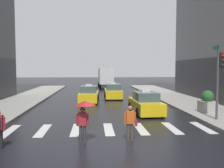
{
  "coord_description": "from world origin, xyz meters",
  "views": [
    {
      "loc": [
        -0.82,
        -10.29,
        3.4
      ],
      "look_at": [
        0.56,
        8.0,
        2.2
      ],
      "focal_mm": 38.86,
      "sensor_mm": 36.0,
      "label": 1
    }
  ],
  "objects_px": {
    "traffic_light_pole": "(219,70)",
    "pedestrian_with_handbag": "(130,121)",
    "planter_near_corner": "(208,102)",
    "taxi_lead": "(145,104)",
    "taxi_second": "(89,95)",
    "box_truck": "(105,77)",
    "taxi_third": "(113,92)",
    "pedestrian_with_umbrella": "(84,110)"
  },
  "relations": [
    {
      "from": "taxi_lead",
      "to": "planter_near_corner",
      "type": "xyz_separation_m",
      "value": [
        4.58,
        -0.54,
        0.15
      ]
    },
    {
      "from": "pedestrian_with_umbrella",
      "to": "pedestrian_with_handbag",
      "type": "distance_m",
      "value": 2.22
    },
    {
      "from": "taxi_third",
      "to": "pedestrian_with_umbrella",
      "type": "distance_m",
      "value": 16.53
    },
    {
      "from": "taxi_lead",
      "to": "box_truck",
      "type": "bearing_deg",
      "value": 94.69
    },
    {
      "from": "traffic_light_pole",
      "to": "taxi_third",
      "type": "relative_size",
      "value": 1.05
    },
    {
      "from": "pedestrian_with_handbag",
      "to": "box_truck",
      "type": "bearing_deg",
      "value": 89.47
    },
    {
      "from": "pedestrian_with_handbag",
      "to": "traffic_light_pole",
      "type": "bearing_deg",
      "value": 30.36
    },
    {
      "from": "planter_near_corner",
      "to": "taxi_lead",
      "type": "bearing_deg",
      "value": 173.24
    },
    {
      "from": "traffic_light_pole",
      "to": "taxi_lead",
      "type": "height_order",
      "value": "traffic_light_pole"
    },
    {
      "from": "box_truck",
      "to": "taxi_second",
      "type": "bearing_deg",
      "value": -98.48
    },
    {
      "from": "traffic_light_pole",
      "to": "planter_near_corner",
      "type": "bearing_deg",
      "value": 77.92
    },
    {
      "from": "traffic_light_pole",
      "to": "taxi_lead",
      "type": "bearing_deg",
      "value": 141.87
    },
    {
      "from": "pedestrian_with_umbrella",
      "to": "planter_near_corner",
      "type": "distance_m",
      "value": 11.01
    },
    {
      "from": "traffic_light_pole",
      "to": "pedestrian_with_umbrella",
      "type": "relative_size",
      "value": 2.47
    },
    {
      "from": "taxi_second",
      "to": "taxi_lead",
      "type": "bearing_deg",
      "value": -56.31
    },
    {
      "from": "taxi_third",
      "to": "pedestrian_with_handbag",
      "type": "relative_size",
      "value": 2.76
    },
    {
      "from": "taxi_lead",
      "to": "pedestrian_with_umbrella",
      "type": "xyz_separation_m",
      "value": [
        -4.31,
        -7.01,
        0.79
      ]
    },
    {
      "from": "taxi_lead",
      "to": "planter_near_corner",
      "type": "bearing_deg",
      "value": -6.76
    },
    {
      "from": "taxi_lead",
      "to": "pedestrian_with_umbrella",
      "type": "distance_m",
      "value": 8.27
    },
    {
      "from": "box_truck",
      "to": "planter_near_corner",
      "type": "height_order",
      "value": "box_truck"
    },
    {
      "from": "pedestrian_with_handbag",
      "to": "pedestrian_with_umbrella",
      "type": "bearing_deg",
      "value": -173.83
    },
    {
      "from": "traffic_light_pole",
      "to": "planter_near_corner",
      "type": "distance_m",
      "value": 3.58
    },
    {
      "from": "pedestrian_with_handbag",
      "to": "planter_near_corner",
      "type": "relative_size",
      "value": 1.03
    },
    {
      "from": "taxi_lead",
      "to": "planter_near_corner",
      "type": "distance_m",
      "value": 4.61
    },
    {
      "from": "pedestrian_with_umbrella",
      "to": "taxi_second",
      "type": "bearing_deg",
      "value": 90.25
    },
    {
      "from": "taxi_lead",
      "to": "pedestrian_with_umbrella",
      "type": "bearing_deg",
      "value": -121.56
    },
    {
      "from": "traffic_light_pole",
      "to": "pedestrian_with_handbag",
      "type": "distance_m",
      "value": 7.54
    },
    {
      "from": "pedestrian_with_handbag",
      "to": "planter_near_corner",
      "type": "bearing_deg",
      "value": 42.75
    },
    {
      "from": "pedestrian_with_handbag",
      "to": "planter_near_corner",
      "type": "xyz_separation_m",
      "value": [
        6.75,
        6.24,
        -0.06
      ]
    },
    {
      "from": "taxi_third",
      "to": "pedestrian_with_umbrella",
      "type": "bearing_deg",
      "value": -99.06
    },
    {
      "from": "taxi_third",
      "to": "pedestrian_with_umbrella",
      "type": "relative_size",
      "value": 2.35
    },
    {
      "from": "pedestrian_with_handbag",
      "to": "planter_near_corner",
      "type": "distance_m",
      "value": 9.19
    },
    {
      "from": "taxi_lead",
      "to": "pedestrian_with_umbrella",
      "type": "relative_size",
      "value": 2.37
    },
    {
      "from": "taxi_lead",
      "to": "pedestrian_with_handbag",
      "type": "height_order",
      "value": "taxi_lead"
    },
    {
      "from": "planter_near_corner",
      "to": "pedestrian_with_handbag",
      "type": "bearing_deg",
      "value": -137.25
    },
    {
      "from": "pedestrian_with_handbag",
      "to": "taxi_third",
      "type": "bearing_deg",
      "value": 88.34
    },
    {
      "from": "traffic_light_pole",
      "to": "taxi_third",
      "type": "xyz_separation_m",
      "value": [
        -5.72,
        12.44,
        -2.53
      ]
    },
    {
      "from": "taxi_lead",
      "to": "taxi_second",
      "type": "xyz_separation_m",
      "value": [
        -4.36,
        6.55,
        0.0
      ]
    },
    {
      "from": "traffic_light_pole",
      "to": "pedestrian_with_handbag",
      "type": "xyz_separation_m",
      "value": [
        -6.19,
        -3.63,
        -2.32
      ]
    },
    {
      "from": "traffic_light_pole",
      "to": "taxi_second",
      "type": "relative_size",
      "value": 1.04
    },
    {
      "from": "traffic_light_pole",
      "to": "taxi_second",
      "type": "height_order",
      "value": "traffic_light_pole"
    },
    {
      "from": "taxi_third",
      "to": "planter_near_corner",
      "type": "distance_m",
      "value": 11.67
    }
  ]
}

